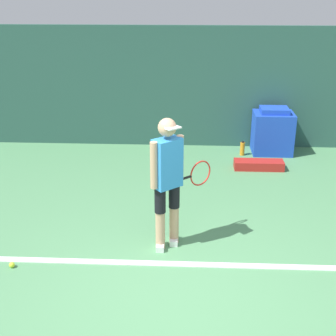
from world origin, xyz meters
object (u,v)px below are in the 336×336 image
covered_chair (273,132)px  tennis_player (168,178)px  tennis_ball (12,265)px  equipment_bag (259,165)px  water_bottle (242,149)px

covered_chair → tennis_player: bearing=-117.6°
tennis_ball → equipment_bag: 4.66m
covered_chair → water_bottle: size_ratio=3.21×
tennis_ball → water_bottle: 5.03m
covered_chair → equipment_bag: covered_chair is taller
water_bottle → equipment_bag: bearing=-72.2°
tennis_player → equipment_bag: (1.50, 2.66, -0.86)m
covered_chair → equipment_bag: (-0.36, -0.88, -0.35)m
tennis_player → tennis_ball: bearing=157.5°
tennis_ball → water_bottle: bearing=52.0°
tennis_player → water_bottle: tennis_player is taller
tennis_ball → covered_chair: bearing=48.4°
tennis_player → water_bottle: bearing=28.6°
equipment_bag → water_bottle: bearing=107.8°
tennis_player → water_bottle: size_ratio=6.00×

